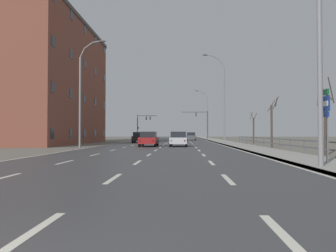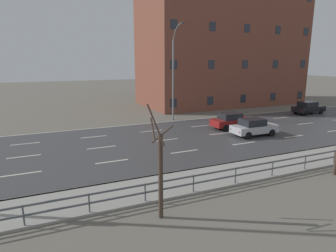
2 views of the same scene
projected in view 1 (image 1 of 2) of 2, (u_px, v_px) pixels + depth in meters
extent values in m
cube|color=#666056|center=(168.00, 143.00, 50.45)|extent=(160.00, 160.00, 0.12)
cube|color=#3D3D3F|center=(171.00, 140.00, 62.44)|extent=(14.00, 120.00, 0.02)
cube|color=beige|center=(2.00, 178.00, 10.05)|extent=(0.16, 2.20, 0.01)
cube|color=beige|center=(65.00, 162.00, 15.45)|extent=(0.16, 2.20, 0.01)
cube|color=beige|center=(95.00, 155.00, 20.84)|extent=(0.16, 2.20, 0.01)
cube|color=beige|center=(113.00, 150.00, 26.23)|extent=(0.16, 2.20, 0.01)
cube|color=beige|center=(125.00, 147.00, 31.63)|extent=(0.16, 2.20, 0.01)
cube|color=beige|center=(133.00, 145.00, 37.02)|extent=(0.16, 2.20, 0.01)
cube|color=beige|center=(139.00, 144.00, 42.41)|extent=(0.16, 2.20, 0.01)
cube|color=beige|center=(144.00, 142.00, 47.81)|extent=(0.16, 2.20, 0.01)
cube|color=beige|center=(148.00, 142.00, 53.20)|extent=(0.16, 2.20, 0.01)
cube|color=beige|center=(151.00, 141.00, 58.60)|extent=(0.16, 2.20, 0.01)
cube|color=beige|center=(154.00, 140.00, 63.99)|extent=(0.16, 2.20, 0.01)
cube|color=beige|center=(156.00, 140.00, 69.38)|extent=(0.16, 2.20, 0.01)
cube|color=beige|center=(158.00, 139.00, 74.78)|extent=(0.16, 2.20, 0.01)
cube|color=beige|center=(159.00, 139.00, 80.17)|extent=(0.16, 2.20, 0.01)
cube|color=beige|center=(161.00, 138.00, 85.56)|extent=(0.16, 2.20, 0.01)
cube|color=beige|center=(162.00, 138.00, 90.96)|extent=(0.16, 2.20, 0.01)
cube|color=beige|center=(163.00, 138.00, 96.35)|extent=(0.16, 2.20, 0.01)
cube|color=beige|center=(164.00, 137.00, 101.75)|extent=(0.16, 2.20, 0.01)
cube|color=beige|center=(165.00, 137.00, 107.14)|extent=(0.16, 2.20, 0.01)
cube|color=beige|center=(166.00, 137.00, 112.53)|extent=(0.16, 2.20, 0.01)
cube|color=beige|center=(166.00, 137.00, 117.93)|extent=(0.16, 2.20, 0.01)
cube|color=beige|center=(32.00, 233.00, 4.51)|extent=(0.16, 2.20, 0.01)
cube|color=beige|center=(113.00, 178.00, 9.90)|extent=(0.16, 2.20, 0.01)
cube|color=beige|center=(137.00, 162.00, 15.30)|extent=(0.16, 2.20, 0.01)
cube|color=beige|center=(149.00, 155.00, 20.69)|extent=(0.16, 2.20, 0.01)
cube|color=beige|center=(156.00, 150.00, 26.08)|extent=(0.16, 2.20, 0.01)
cube|color=beige|center=(160.00, 147.00, 31.48)|extent=(0.16, 2.20, 0.01)
cube|color=beige|center=(163.00, 145.00, 36.87)|extent=(0.16, 2.20, 0.01)
cube|color=beige|center=(166.00, 144.00, 42.27)|extent=(0.16, 2.20, 0.01)
cube|color=beige|center=(168.00, 143.00, 47.66)|extent=(0.16, 2.20, 0.01)
cube|color=beige|center=(169.00, 142.00, 53.05)|extent=(0.16, 2.20, 0.01)
cube|color=beige|center=(170.00, 141.00, 58.45)|extent=(0.16, 2.20, 0.01)
cube|color=beige|center=(171.00, 140.00, 63.84)|extent=(0.16, 2.20, 0.01)
cube|color=beige|center=(172.00, 140.00, 69.23)|extent=(0.16, 2.20, 0.01)
cube|color=beige|center=(173.00, 139.00, 74.63)|extent=(0.16, 2.20, 0.01)
cube|color=beige|center=(173.00, 139.00, 80.02)|extent=(0.16, 2.20, 0.01)
cube|color=beige|center=(174.00, 138.00, 85.42)|extent=(0.16, 2.20, 0.01)
cube|color=beige|center=(174.00, 138.00, 90.81)|extent=(0.16, 2.20, 0.01)
cube|color=beige|center=(175.00, 138.00, 96.20)|extent=(0.16, 2.20, 0.01)
cube|color=beige|center=(175.00, 137.00, 101.60)|extent=(0.16, 2.20, 0.01)
cube|color=beige|center=(175.00, 137.00, 106.99)|extent=(0.16, 2.20, 0.01)
cube|color=beige|center=(176.00, 137.00, 112.38)|extent=(0.16, 2.20, 0.01)
cube|color=beige|center=(176.00, 137.00, 117.78)|extent=(0.16, 2.20, 0.01)
cube|color=beige|center=(284.00, 236.00, 4.36)|extent=(0.16, 2.20, 0.01)
cube|color=beige|center=(228.00, 179.00, 9.75)|extent=(0.16, 2.20, 0.01)
cube|color=beige|center=(211.00, 163.00, 15.15)|extent=(0.16, 2.20, 0.01)
cube|color=beige|center=(204.00, 155.00, 20.54)|extent=(0.16, 2.20, 0.01)
cube|color=beige|center=(199.00, 150.00, 25.93)|extent=(0.16, 2.20, 0.01)
cube|color=beige|center=(196.00, 147.00, 31.33)|extent=(0.16, 2.20, 0.01)
cube|color=beige|center=(194.00, 145.00, 36.72)|extent=(0.16, 2.20, 0.01)
cube|color=beige|center=(192.00, 144.00, 42.12)|extent=(0.16, 2.20, 0.01)
cube|color=beige|center=(191.00, 143.00, 47.51)|extent=(0.16, 2.20, 0.01)
cube|color=beige|center=(190.00, 142.00, 52.90)|extent=(0.16, 2.20, 0.01)
cube|color=beige|center=(189.00, 141.00, 58.30)|extent=(0.16, 2.20, 0.01)
cube|color=beige|center=(189.00, 140.00, 63.69)|extent=(0.16, 2.20, 0.01)
cube|color=beige|center=(188.00, 140.00, 69.08)|extent=(0.16, 2.20, 0.01)
cube|color=beige|center=(188.00, 139.00, 74.48)|extent=(0.16, 2.20, 0.01)
cube|color=beige|center=(187.00, 139.00, 79.87)|extent=(0.16, 2.20, 0.01)
cube|color=beige|center=(187.00, 138.00, 85.27)|extent=(0.16, 2.20, 0.01)
cube|color=beige|center=(187.00, 138.00, 90.66)|extent=(0.16, 2.20, 0.01)
cube|color=beige|center=(186.00, 138.00, 96.05)|extent=(0.16, 2.20, 0.01)
cube|color=beige|center=(186.00, 138.00, 101.45)|extent=(0.16, 2.20, 0.01)
cube|color=beige|center=(186.00, 137.00, 106.84)|extent=(0.16, 2.20, 0.01)
cube|color=beige|center=(186.00, 137.00, 112.23)|extent=(0.16, 2.20, 0.01)
cube|color=beige|center=(186.00, 137.00, 117.63)|extent=(0.16, 2.20, 0.01)
cube|color=beige|center=(206.00, 140.00, 62.15)|extent=(0.16, 120.00, 0.01)
cube|color=beige|center=(136.00, 140.00, 62.73)|extent=(0.16, 120.00, 0.01)
cube|color=gray|center=(215.00, 140.00, 62.08)|extent=(3.00, 120.00, 0.12)
cube|color=slate|center=(207.00, 140.00, 62.14)|extent=(0.16, 120.00, 0.12)
cube|color=#515459|center=(279.00, 139.00, 25.51)|extent=(0.06, 35.86, 0.08)
cube|color=#515459|center=(279.00, 144.00, 25.51)|extent=(0.06, 35.86, 0.08)
cylinder|color=#515459|center=(321.00, 150.00, 17.83)|extent=(0.07, 0.07, 1.00)
cylinder|color=#515459|center=(304.00, 148.00, 20.39)|extent=(0.07, 0.07, 1.00)
cylinder|color=#515459|center=(290.00, 146.00, 22.95)|extent=(0.07, 0.07, 1.00)
cylinder|color=#515459|center=(279.00, 145.00, 25.50)|extent=(0.07, 0.07, 1.00)
cylinder|color=#515459|center=(270.00, 144.00, 28.06)|extent=(0.07, 0.07, 1.00)
cylinder|color=#515459|center=(263.00, 143.00, 30.62)|extent=(0.07, 0.07, 1.00)
cylinder|color=#515459|center=(257.00, 142.00, 33.18)|extent=(0.07, 0.07, 1.00)
cylinder|color=#515459|center=(251.00, 141.00, 35.74)|extent=(0.07, 0.07, 1.00)
cylinder|color=#515459|center=(247.00, 141.00, 38.30)|extent=(0.07, 0.07, 1.00)
cylinder|color=#515459|center=(243.00, 140.00, 40.85)|extent=(0.07, 0.07, 1.00)
cylinder|color=#515459|center=(239.00, 140.00, 43.41)|extent=(0.07, 0.07, 1.00)
cylinder|color=slate|center=(320.00, 53.00, 12.78)|extent=(0.20, 0.20, 9.19)
cylinder|color=slate|center=(224.00, 106.00, 41.55)|extent=(0.20, 0.20, 9.82)
cylinder|color=slate|center=(222.00, 65.00, 41.68)|extent=(0.56, 0.11, 1.04)
cylinder|color=slate|center=(217.00, 58.00, 41.73)|extent=(0.96, 0.11, 0.72)
cylinder|color=slate|center=(209.00, 55.00, 41.78)|extent=(1.10, 0.11, 0.30)
cube|color=#333335|center=(205.00, 55.00, 41.80)|extent=(0.56, 0.24, 0.12)
cylinder|color=slate|center=(207.00, 119.00, 70.31)|extent=(0.20, 0.20, 9.09)
cylinder|color=slate|center=(206.00, 96.00, 70.42)|extent=(0.53, 0.11, 0.96)
cylinder|color=slate|center=(203.00, 93.00, 70.47)|extent=(0.89, 0.11, 0.67)
cylinder|color=slate|center=(199.00, 91.00, 70.52)|extent=(1.01, 0.11, 0.28)
cube|color=#333335|center=(197.00, 91.00, 70.54)|extent=(0.56, 0.24, 0.12)
cylinder|color=slate|center=(80.00, 103.00, 30.68)|extent=(0.20, 0.20, 8.68)
cylinder|color=slate|center=(82.00, 53.00, 30.78)|extent=(0.50, 0.11, 0.91)
cylinder|color=slate|center=(89.00, 45.00, 30.77)|extent=(0.84, 0.11, 0.64)
cylinder|color=slate|center=(97.00, 42.00, 30.74)|extent=(0.96, 0.11, 0.27)
cube|color=#333335|center=(102.00, 41.00, 30.72)|extent=(0.56, 0.24, 0.12)
cylinder|color=slate|center=(327.00, 127.00, 13.93)|extent=(0.09, 0.09, 3.36)
cube|color=#146633|center=(326.00, 92.00, 13.97)|extent=(0.03, 0.56, 0.24)
cube|color=#143899|center=(326.00, 104.00, 13.95)|extent=(0.03, 0.68, 0.68)
cube|color=white|center=(326.00, 104.00, 13.96)|extent=(0.01, 0.44, 0.22)
cube|color=#143899|center=(326.00, 114.00, 13.94)|extent=(0.03, 0.52, 0.22)
cylinder|color=#38383A|center=(208.00, 125.00, 71.84)|extent=(0.18, 0.18, 6.38)
cylinder|color=#38383A|center=(195.00, 112.00, 72.02)|extent=(5.73, 0.12, 0.12)
cube|color=black|center=(196.00, 115.00, 72.00)|extent=(0.20, 0.28, 0.80)
sphere|color=#2D2D2D|center=(196.00, 113.00, 71.86)|extent=(0.14, 0.14, 0.14)
sphere|color=#2D2D2D|center=(196.00, 114.00, 71.85)|extent=(0.14, 0.14, 0.14)
sphere|color=green|center=(196.00, 116.00, 71.85)|extent=(0.14, 0.14, 0.14)
cube|color=black|center=(207.00, 128.00, 71.78)|extent=(0.18, 0.12, 0.32)
cylinder|color=#38383A|center=(138.00, 127.00, 72.73)|extent=(0.18, 0.18, 5.60)
cylinder|color=#38383A|center=(147.00, 116.00, 72.69)|extent=(4.41, 0.12, 0.12)
cube|color=black|center=(146.00, 118.00, 72.68)|extent=(0.20, 0.28, 0.80)
sphere|color=red|center=(146.00, 117.00, 72.54)|extent=(0.14, 0.14, 0.14)
sphere|color=#2D2D2D|center=(146.00, 118.00, 72.53)|extent=(0.14, 0.14, 0.14)
sphere|color=#2D2D2D|center=(146.00, 119.00, 72.53)|extent=(0.14, 0.14, 0.14)
cube|color=black|center=(150.00, 118.00, 72.65)|extent=(0.20, 0.28, 0.80)
sphere|color=red|center=(150.00, 117.00, 72.50)|extent=(0.14, 0.14, 0.14)
sphere|color=#2D2D2D|center=(150.00, 118.00, 72.50)|extent=(0.14, 0.14, 0.14)
sphere|color=#2D2D2D|center=(150.00, 119.00, 72.49)|extent=(0.14, 0.14, 0.14)
cube|color=black|center=(138.00, 128.00, 72.66)|extent=(0.18, 0.12, 0.32)
cube|color=black|center=(139.00, 138.00, 47.63)|extent=(1.80, 4.12, 0.64)
cube|color=black|center=(139.00, 134.00, 47.39)|extent=(1.58, 2.01, 0.60)
cube|color=slate|center=(140.00, 134.00, 48.34)|extent=(1.40, 0.09, 0.51)
cylinder|color=black|center=(146.00, 140.00, 48.87)|extent=(0.23, 0.66, 0.66)
cylinder|color=black|center=(135.00, 140.00, 48.92)|extent=(0.23, 0.66, 0.66)
cylinder|color=black|center=(144.00, 141.00, 46.33)|extent=(0.23, 0.66, 0.66)
cylinder|color=black|center=(133.00, 141.00, 46.38)|extent=(0.23, 0.66, 0.66)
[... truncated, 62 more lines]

